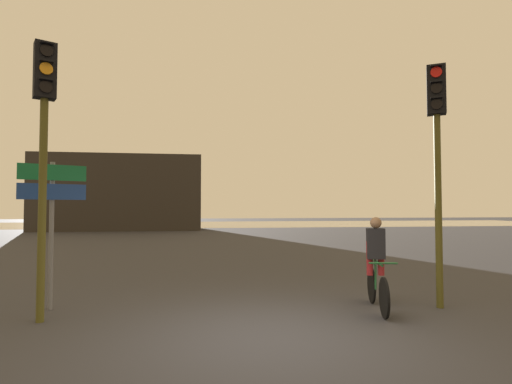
{
  "coord_description": "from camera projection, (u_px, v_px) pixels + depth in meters",
  "views": [
    {
      "loc": [
        -0.98,
        -5.42,
        1.79
      ],
      "look_at": [
        0.5,
        5.0,
        2.2
      ],
      "focal_mm": 28.0,
      "sensor_mm": 36.0,
      "label": 1
    }
  ],
  "objects": [
    {
      "name": "water_strip",
      "position": [
        209.0,
        224.0,
        42.41
      ],
      "size": [
        80.0,
        16.0,
        0.01
      ],
      "primitive_type": "cube",
      "color": "#9E937F",
      "rests_on": "ground"
    },
    {
      "name": "traffic_light_near_left",
      "position": [
        44.0,
        127.0,
        6.34
      ],
      "size": [
        0.39,
        0.41,
        4.43
      ],
      "rotation": [
        0.0,
        0.0,
        3.62
      ],
      "color": "#4C4719",
      "rests_on": "ground"
    },
    {
      "name": "cyclist",
      "position": [
        376.0,
        262.0,
        7.05
      ],
      "size": [
        0.55,
        1.67,
        1.62
      ],
      "rotation": [
        0.0,
        0.0,
        2.91
      ],
      "color": "black",
      "rests_on": "ground"
    },
    {
      "name": "ground_plane",
      "position": [
        271.0,
        339.0,
        5.43
      ],
      "size": [
        120.0,
        120.0,
        0.0
      ],
      "primitive_type": "plane",
      "color": "#333338"
    },
    {
      "name": "distant_building",
      "position": [
        120.0,
        193.0,
        31.62
      ],
      "size": [
        12.65,
        4.0,
        5.87
      ],
      "primitive_type": "cube",
      "color": "#2D2823",
      "rests_on": "ground"
    },
    {
      "name": "direction_sign_post",
      "position": [
        52.0,
        207.0,
        7.04
      ],
      "size": [
        1.0,
        0.51,
        2.6
      ],
      "rotation": [
        0.0,
        0.0,
        3.6
      ],
      "color": "slate",
      "rests_on": "ground"
    },
    {
      "name": "traffic_light_near_right",
      "position": [
        437.0,
        138.0,
        7.24
      ],
      "size": [
        0.4,
        0.42,
        4.38
      ],
      "rotation": [
        0.0,
        0.0,
        2.61
      ],
      "color": "#4C4719",
      "rests_on": "ground"
    }
  ]
}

